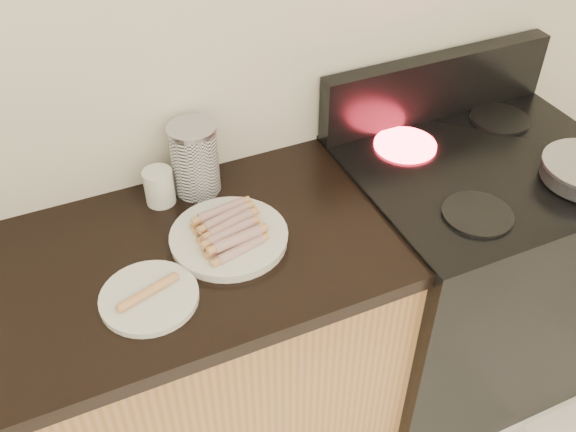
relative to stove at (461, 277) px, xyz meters
name	(u,v)px	position (x,y,z in m)	size (l,w,h in m)	color
wall_back	(170,37)	(-0.78, 0.32, 0.84)	(4.00, 0.04, 2.60)	silver
stove	(461,277)	(0.00, 0.00, 0.00)	(0.76, 0.65, 0.91)	black
stove_panel	(436,86)	(0.00, 0.28, 0.55)	(0.76, 0.06, 0.20)	black
burner_near_left	(477,214)	(-0.17, -0.17, 0.46)	(0.18, 0.18, 0.01)	black
burner_far_left	(405,145)	(-0.17, 0.17, 0.46)	(0.18, 0.18, 0.01)	#FF1E2D
burner_far_right	(500,119)	(0.17, 0.17, 0.46)	(0.18, 0.18, 0.01)	black
main_plate	(229,238)	(-0.77, 0.01, 0.45)	(0.28, 0.28, 0.02)	white
side_plate	(149,297)	(-1.00, -0.10, 0.45)	(0.22, 0.22, 0.02)	white
hotdog_pile	(228,228)	(-0.77, 0.01, 0.49)	(0.12, 0.19, 0.05)	#92383D
plain_sausages	(148,292)	(-1.00, -0.10, 0.47)	(0.14, 0.06, 0.02)	#D96B3F
canister	(195,159)	(-0.78, 0.24, 0.54)	(0.13, 0.13, 0.20)	white
mug	(159,187)	(-0.88, 0.23, 0.49)	(0.08, 0.08, 0.10)	white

